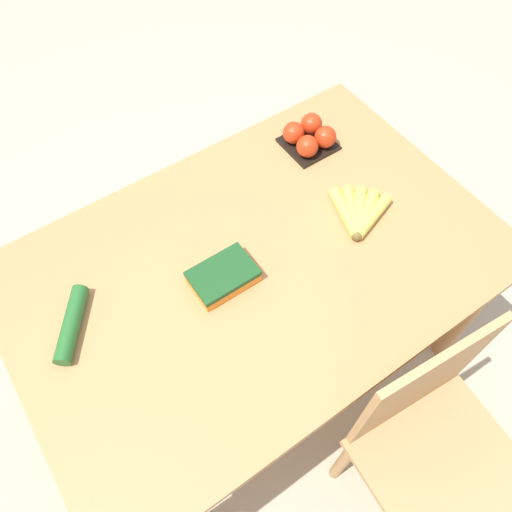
# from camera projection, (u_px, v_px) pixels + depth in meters

# --- Properties ---
(ground_plane) EXTENTS (12.00, 12.00, 0.00)m
(ground_plane) POSITION_uv_depth(u_px,v_px,m) (256.00, 355.00, 2.03)
(ground_plane) COLOR #B7A88E
(dining_table) EXTENTS (1.39, 0.92, 0.73)m
(dining_table) POSITION_uv_depth(u_px,v_px,m) (256.00, 277.00, 1.49)
(dining_table) COLOR #B27F4C
(dining_table) RESTS_ON ground_plane
(chair) EXTENTS (0.45, 0.43, 0.89)m
(chair) POSITION_uv_depth(u_px,v_px,m) (431.00, 446.00, 1.39)
(chair) COLOR tan
(chair) RESTS_ON ground_plane
(banana_bunch) EXTENTS (0.19, 0.19, 0.04)m
(banana_bunch) POSITION_uv_depth(u_px,v_px,m) (359.00, 214.00, 1.49)
(banana_bunch) COLOR brown
(banana_bunch) RESTS_ON dining_table
(tomato_pack) EXTENTS (0.16, 0.16, 0.08)m
(tomato_pack) POSITION_uv_depth(u_px,v_px,m) (309.00, 136.00, 1.63)
(tomato_pack) COLOR black
(tomato_pack) RESTS_ON dining_table
(carrot_bag) EXTENTS (0.18, 0.12, 0.05)m
(carrot_bag) POSITION_uv_depth(u_px,v_px,m) (224.00, 277.00, 1.36)
(carrot_bag) COLOR orange
(carrot_bag) RESTS_ON dining_table
(cucumber_near) EXTENTS (0.16, 0.20, 0.05)m
(cucumber_near) POSITION_uv_depth(u_px,v_px,m) (72.00, 324.00, 1.29)
(cucumber_near) COLOR #236028
(cucumber_near) RESTS_ON dining_table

